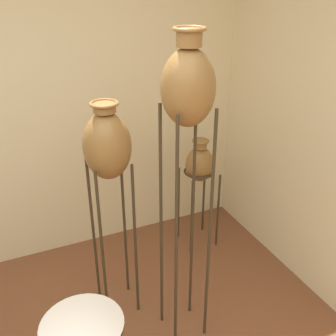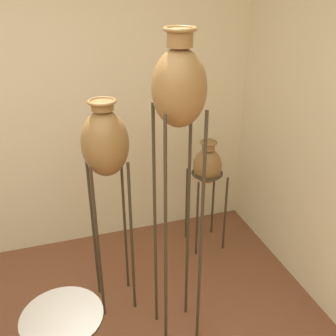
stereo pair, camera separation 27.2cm
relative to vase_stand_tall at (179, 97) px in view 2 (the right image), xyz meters
name	(u,v)px [view 2 (the right image)]	position (x,y,z in m)	size (l,w,h in m)	color
vase_stand_tall	(179,97)	(0.00, 0.00, 0.00)	(0.29, 0.29, 2.04)	#382D1E
vase_stand_medium	(105,147)	(-0.35, 0.40, -0.40)	(0.30, 0.30, 1.59)	#382D1E
vase_stand_short	(207,168)	(0.57, 0.86, -0.90)	(0.29, 0.29, 1.03)	#382D1E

